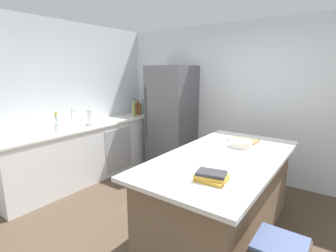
% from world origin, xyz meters
% --- Properties ---
extents(ground_plane, '(7.20, 7.20, 0.00)m').
position_xyz_m(ground_plane, '(0.00, 0.00, 0.00)').
color(ground_plane, '#4C3D2D').
extents(wall_rear, '(6.00, 0.10, 2.60)m').
position_xyz_m(wall_rear, '(0.00, 2.25, 1.30)').
color(wall_rear, silver).
rests_on(wall_rear, ground_plane).
extents(wall_left, '(0.10, 6.00, 2.60)m').
position_xyz_m(wall_left, '(-2.45, 0.00, 1.30)').
color(wall_left, silver).
rests_on(wall_left, ground_plane).
extents(counter_run_left, '(0.63, 3.01, 0.92)m').
position_xyz_m(counter_run_left, '(-2.10, 0.61, 0.46)').
color(counter_run_left, white).
rests_on(counter_run_left, ground_plane).
extents(kitchen_island, '(1.11, 2.17, 0.92)m').
position_xyz_m(kitchen_island, '(0.40, 0.45, 0.47)').
color(kitchen_island, '#7A6047').
rests_on(kitchen_island, ground_plane).
extents(refrigerator, '(0.77, 0.72, 1.90)m').
position_xyz_m(refrigerator, '(-1.26, 1.85, 0.95)').
color(refrigerator, '#56565B').
rests_on(refrigerator, ground_plane).
extents(sink_faucet, '(0.15, 0.05, 0.30)m').
position_xyz_m(sink_faucet, '(-2.14, 0.35, 1.08)').
color(sink_faucet, silver).
rests_on(sink_faucet, counter_run_left).
extents(flower_vase, '(0.09, 0.09, 0.31)m').
position_xyz_m(flower_vase, '(-2.07, 0.03, 1.02)').
color(flower_vase, silver).
rests_on(flower_vase, counter_run_left).
extents(paper_towel_roll, '(0.14, 0.14, 0.31)m').
position_xyz_m(paper_towel_roll, '(-2.06, 0.61, 1.06)').
color(paper_towel_roll, gray).
rests_on(paper_towel_roll, counter_run_left).
extents(gin_bottle, '(0.07, 0.07, 0.29)m').
position_xyz_m(gin_bottle, '(-2.11, 2.01, 1.04)').
color(gin_bottle, '#8CB79E').
rests_on(gin_bottle, counter_run_left).
extents(whiskey_bottle, '(0.07, 0.07, 0.30)m').
position_xyz_m(whiskey_bottle, '(-2.16, 1.90, 1.05)').
color(whiskey_bottle, brown).
rests_on(whiskey_bottle, counter_run_left).
extents(vinegar_bottle, '(0.05, 0.05, 0.28)m').
position_xyz_m(vinegar_bottle, '(-2.03, 1.81, 1.03)').
color(vinegar_bottle, '#994C23').
rests_on(vinegar_bottle, counter_run_left).
extents(soda_bottle, '(0.07, 0.07, 0.36)m').
position_xyz_m(soda_bottle, '(-2.08, 1.71, 1.06)').
color(soda_bottle, silver).
rests_on(soda_bottle, counter_run_left).
extents(olive_oil_bottle, '(0.05, 0.05, 0.35)m').
position_xyz_m(olive_oil_bottle, '(-2.00, 1.62, 1.07)').
color(olive_oil_bottle, olive).
rests_on(olive_oil_bottle, counter_run_left).
extents(cookbook_stack, '(0.28, 0.21, 0.08)m').
position_xyz_m(cookbook_stack, '(0.58, -0.20, 0.96)').
color(cookbook_stack, gold).
rests_on(cookbook_stack, kitchen_island).
extents(mixing_bowl, '(0.26, 0.26, 0.08)m').
position_xyz_m(mixing_bowl, '(0.43, 0.87, 0.96)').
color(mixing_bowl, silver).
rests_on(mixing_bowl, kitchen_island).
extents(cutting_board, '(0.36, 0.25, 0.02)m').
position_xyz_m(cutting_board, '(0.38, 1.15, 0.93)').
color(cutting_board, '#9E7042').
rests_on(cutting_board, kitchen_island).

